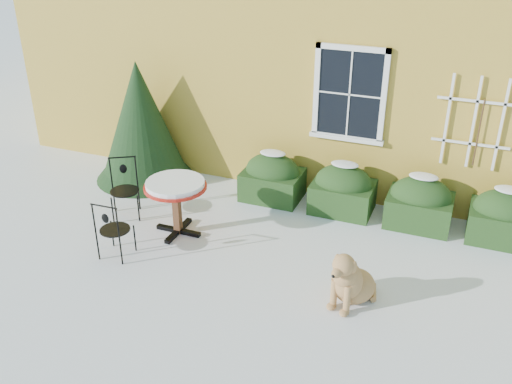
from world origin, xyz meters
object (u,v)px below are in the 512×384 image
at_px(bistro_table, 176,190).
at_px(patio_chair_far, 124,188).
at_px(evergreen_shrub, 142,133).
at_px(dog, 350,281).
at_px(patio_chair_near, 113,229).

height_order(bistro_table, patio_chair_far, patio_chair_far).
bearing_deg(evergreen_shrub, dog, -27.58).
xyz_separation_m(bistro_table, patio_chair_far, (-1.11, 0.20, -0.26)).
bearing_deg(patio_chair_near, dog, -179.25).
relative_size(bistro_table, dog, 1.07).
xyz_separation_m(patio_chair_near, dog, (3.56, 0.20, -0.13)).
bearing_deg(dog, patio_chair_far, -174.97).
bearing_deg(patio_chair_far, dog, -44.45).
bearing_deg(bistro_table, patio_chair_far, 169.74).
bearing_deg(dog, evergreen_shrub, 170.81).
relative_size(bistro_table, patio_chair_far, 0.98).
bearing_deg(evergreen_shrub, patio_chair_near, -67.42).
distance_m(patio_chair_far, dog, 4.25).
distance_m(bistro_table, patio_chair_near, 1.15).
bearing_deg(patio_chair_near, bistro_table, -121.31).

